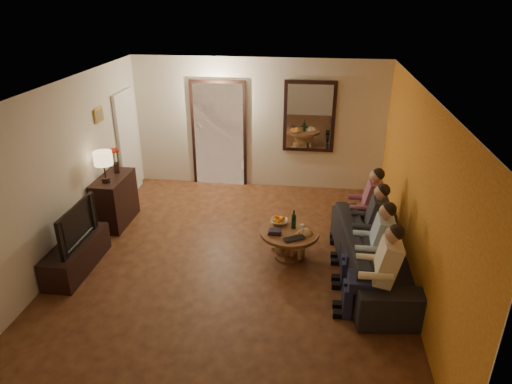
# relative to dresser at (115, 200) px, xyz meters

# --- Properties ---
(floor) EXTENTS (5.00, 6.00, 0.01)m
(floor) POSITION_rel_dresser_xyz_m (2.25, -1.01, -0.43)
(floor) COLOR #441F12
(floor) RESTS_ON ground
(ceiling) EXTENTS (5.00, 6.00, 0.01)m
(ceiling) POSITION_rel_dresser_xyz_m (2.25, -1.01, 2.17)
(ceiling) COLOR white
(ceiling) RESTS_ON back_wall
(back_wall) EXTENTS (5.00, 0.02, 2.60)m
(back_wall) POSITION_rel_dresser_xyz_m (2.25, 1.99, 0.87)
(back_wall) COLOR beige
(back_wall) RESTS_ON floor
(front_wall) EXTENTS (5.00, 0.02, 2.60)m
(front_wall) POSITION_rel_dresser_xyz_m (2.25, -4.01, 0.87)
(front_wall) COLOR beige
(front_wall) RESTS_ON floor
(left_wall) EXTENTS (0.02, 6.00, 2.60)m
(left_wall) POSITION_rel_dresser_xyz_m (-0.25, -1.01, 0.87)
(left_wall) COLOR beige
(left_wall) RESTS_ON floor
(right_wall) EXTENTS (0.02, 6.00, 2.60)m
(right_wall) POSITION_rel_dresser_xyz_m (4.75, -1.01, 0.87)
(right_wall) COLOR beige
(right_wall) RESTS_ON floor
(orange_accent) EXTENTS (0.01, 6.00, 2.60)m
(orange_accent) POSITION_rel_dresser_xyz_m (4.74, -1.01, 0.87)
(orange_accent) COLOR orange
(orange_accent) RESTS_ON right_wall
(kitchen_doorway) EXTENTS (1.00, 0.06, 2.10)m
(kitchen_doorway) POSITION_rel_dresser_xyz_m (1.45, 1.97, 0.62)
(kitchen_doorway) COLOR #FFE0A5
(kitchen_doorway) RESTS_ON floor
(door_trim) EXTENTS (1.12, 0.04, 2.22)m
(door_trim) POSITION_rel_dresser_xyz_m (1.45, 1.96, 0.62)
(door_trim) COLOR black
(door_trim) RESTS_ON floor
(fridge_glimpse) EXTENTS (0.45, 0.03, 1.70)m
(fridge_glimpse) POSITION_rel_dresser_xyz_m (1.70, 1.98, 0.47)
(fridge_glimpse) COLOR silver
(fridge_glimpse) RESTS_ON floor
(mirror_frame) EXTENTS (1.00, 0.05, 1.40)m
(mirror_frame) POSITION_rel_dresser_xyz_m (3.25, 1.95, 1.07)
(mirror_frame) COLOR black
(mirror_frame) RESTS_ON back_wall
(mirror_glass) EXTENTS (0.86, 0.02, 1.26)m
(mirror_glass) POSITION_rel_dresser_xyz_m (3.25, 1.92, 1.07)
(mirror_glass) COLOR white
(mirror_glass) RESTS_ON back_wall
(white_door) EXTENTS (0.06, 0.85, 2.04)m
(white_door) POSITION_rel_dresser_xyz_m (-0.21, 1.29, 0.59)
(white_door) COLOR white
(white_door) RESTS_ON floor
(framed_art) EXTENTS (0.03, 0.28, 0.24)m
(framed_art) POSITION_rel_dresser_xyz_m (-0.22, 0.29, 1.42)
(framed_art) COLOR #B28C33
(framed_art) RESTS_ON left_wall
(art_canvas) EXTENTS (0.01, 0.22, 0.18)m
(art_canvas) POSITION_rel_dresser_xyz_m (-0.21, 0.29, 1.42)
(art_canvas) COLOR brown
(art_canvas) RESTS_ON left_wall
(dresser) EXTENTS (0.45, 0.97, 0.86)m
(dresser) POSITION_rel_dresser_xyz_m (0.00, 0.00, 0.00)
(dresser) COLOR black
(dresser) RESTS_ON floor
(table_lamp) EXTENTS (0.30, 0.30, 0.54)m
(table_lamp) POSITION_rel_dresser_xyz_m (0.00, -0.22, 0.70)
(table_lamp) COLOR beige
(table_lamp) RESTS_ON dresser
(flower_vase) EXTENTS (0.14, 0.14, 0.44)m
(flower_vase) POSITION_rel_dresser_xyz_m (0.00, 0.22, 0.65)
(flower_vase) COLOR red
(flower_vase) RESTS_ON dresser
(tv_stand) EXTENTS (0.45, 1.30, 0.43)m
(tv_stand) POSITION_rel_dresser_xyz_m (0.00, -1.45, -0.21)
(tv_stand) COLOR black
(tv_stand) RESTS_ON floor
(tv) EXTENTS (1.02, 0.13, 0.59)m
(tv) POSITION_rel_dresser_xyz_m (0.00, -1.45, 0.30)
(tv) COLOR black
(tv) RESTS_ON tv_stand
(sofa) EXTENTS (2.59, 1.24, 0.73)m
(sofa) POSITION_rel_dresser_xyz_m (4.33, -1.07, -0.07)
(sofa) COLOR black
(sofa) RESTS_ON floor
(person_a) EXTENTS (0.60, 0.40, 1.20)m
(person_a) POSITION_rel_dresser_xyz_m (4.23, -1.97, 0.17)
(person_a) COLOR tan
(person_a) RESTS_ON sofa
(person_b) EXTENTS (0.60, 0.40, 1.20)m
(person_b) POSITION_rel_dresser_xyz_m (4.23, -1.37, 0.17)
(person_b) COLOR tan
(person_b) RESTS_ON sofa
(person_c) EXTENTS (0.60, 0.40, 1.20)m
(person_c) POSITION_rel_dresser_xyz_m (4.23, -0.77, 0.17)
(person_c) COLOR tan
(person_c) RESTS_ON sofa
(person_d) EXTENTS (0.60, 0.40, 1.20)m
(person_d) POSITION_rel_dresser_xyz_m (4.23, -0.17, 0.17)
(person_d) COLOR tan
(person_d) RESTS_ON sofa
(dog) EXTENTS (0.61, 0.44, 0.56)m
(dog) POSITION_rel_dresser_xyz_m (3.11, -0.70, -0.15)
(dog) COLOR #A47D4B
(dog) RESTS_ON floor
(coffee_table) EXTENTS (1.14, 1.14, 0.45)m
(coffee_table) POSITION_rel_dresser_xyz_m (3.07, -0.74, -0.21)
(coffee_table) COLOR brown
(coffee_table) RESTS_ON floor
(bowl) EXTENTS (0.26, 0.26, 0.06)m
(bowl) POSITION_rel_dresser_xyz_m (2.89, -0.52, 0.05)
(bowl) COLOR white
(bowl) RESTS_ON coffee_table
(oranges) EXTENTS (0.20, 0.20, 0.08)m
(oranges) POSITION_rel_dresser_xyz_m (2.89, -0.52, 0.12)
(oranges) COLOR orange
(oranges) RESTS_ON bowl
(wine_bottle) EXTENTS (0.07, 0.07, 0.31)m
(wine_bottle) POSITION_rel_dresser_xyz_m (3.12, -0.64, 0.17)
(wine_bottle) COLOR black
(wine_bottle) RESTS_ON coffee_table
(wine_glass) EXTENTS (0.06, 0.06, 0.10)m
(wine_glass) POSITION_rel_dresser_xyz_m (3.25, -0.69, 0.07)
(wine_glass) COLOR silver
(wine_glass) RESTS_ON coffee_table
(book_stack) EXTENTS (0.20, 0.15, 0.07)m
(book_stack) POSITION_rel_dresser_xyz_m (2.85, -0.84, 0.05)
(book_stack) COLOR black
(book_stack) RESTS_ON coffee_table
(laptop) EXTENTS (0.39, 0.35, 0.03)m
(laptop) POSITION_rel_dresser_xyz_m (3.17, -1.02, 0.03)
(laptop) COLOR black
(laptop) RESTS_ON coffee_table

